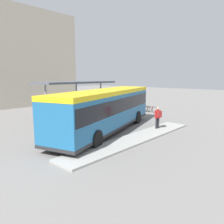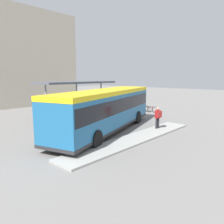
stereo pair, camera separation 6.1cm
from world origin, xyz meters
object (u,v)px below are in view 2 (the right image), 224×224
bicycle_orange (142,108)px  potted_planter_near_shelter (111,111)px  pedestrian_waiting (158,116)px  bicycle_yellow (138,107)px  bicycle_red (151,109)px  city_bus (107,107)px  bicycle_green (146,109)px

bicycle_orange → potted_planter_near_shelter: 5.91m
pedestrian_waiting → potted_planter_near_shelter: bearing=5.2°
bicycle_orange → potted_planter_near_shelter: potted_planter_near_shelter is taller
pedestrian_waiting → bicycle_orange: (7.32, 6.42, -0.73)m
bicycle_yellow → bicycle_red: bearing=-5.6°
city_bus → bicycle_red: 10.36m
bicycle_red → bicycle_green: (0.04, 0.73, -0.00)m
city_bus → bicycle_red: (10.00, 2.25, -1.51)m
bicycle_green → potted_planter_near_shelter: (-5.62, 0.56, 0.29)m
city_bus → potted_planter_near_shelter: bearing=21.6°
bicycle_yellow → city_bus: bearing=-64.5°
bicycle_orange → bicycle_yellow: bicycle_orange is taller
bicycle_red → bicycle_yellow: 2.22m
bicycle_red → potted_planter_near_shelter: bearing=71.5°
bicycle_green → potted_planter_near_shelter: size_ratio=1.34×
bicycle_orange → city_bus: bearing=108.2°
city_bus → potted_planter_near_shelter: 5.79m
city_bus → pedestrian_waiting: bearing=-59.0°
potted_planter_near_shelter → bicycle_red: bearing=-13.0°
city_bus → bicycle_red: bearing=-4.4°
city_bus → bicycle_green: 10.58m
bicycle_red → pedestrian_waiting: bearing=119.8°
city_bus → bicycle_red: size_ratio=7.67×
bicycle_green → city_bus: bearing=-77.0°
city_bus → potted_planter_near_shelter: city_bus is taller
city_bus → bicycle_orange: size_ratio=7.33×
bicycle_green → bicycle_yellow: size_ratio=0.98×
city_bus → potted_planter_near_shelter: (4.42, 3.54, -1.22)m
city_bus → potted_planter_near_shelter: size_ratio=10.32×
bicycle_orange → bicycle_yellow: 0.73m
bicycle_yellow → potted_planter_near_shelter: potted_planter_near_shelter is taller
potted_planter_near_shelter → bicycle_green: bearing=-5.7°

